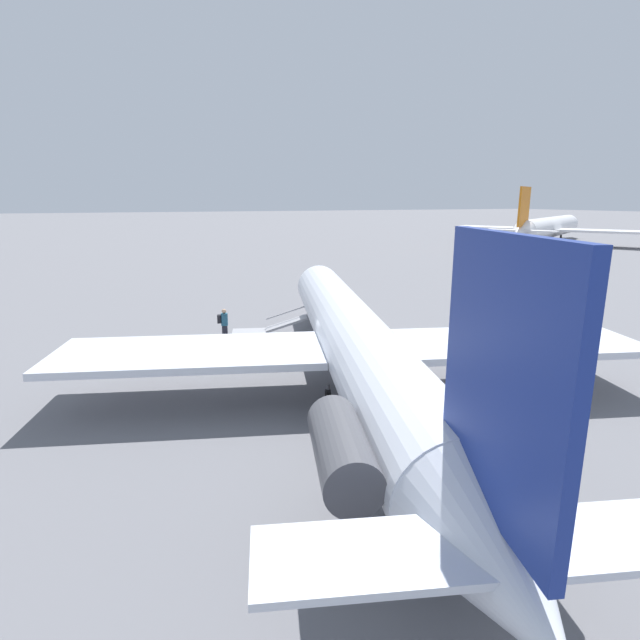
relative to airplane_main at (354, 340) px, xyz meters
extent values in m
plane|color=slate|center=(0.90, -0.27, -2.07)|extent=(600.00, 600.00, 0.00)
cylinder|color=silver|center=(0.90, -0.27, -0.03)|extent=(23.04, 9.14, 2.63)
cone|color=silver|center=(13.44, -3.99, -0.03)|extent=(3.51, 3.30, 2.58)
cone|color=silver|center=(-11.89, 3.53, -0.03)|extent=(4.02, 3.45, 2.58)
cube|color=navy|center=(-11.23, 3.33, 2.74)|extent=(3.60, 1.25, 4.22)
cube|color=silver|center=(-11.58, 3.44, 0.24)|extent=(3.61, 7.52, 0.13)
cube|color=silver|center=(1.55, 6.01, -0.23)|extent=(6.82, 10.56, 0.26)
cube|color=silver|center=(-1.98, -5.88, -0.23)|extent=(6.82, 10.56, 0.26)
cylinder|color=#4C4C51|center=(-7.90, 4.27, 0.17)|extent=(3.37, 2.04, 1.19)
cylinder|color=#4C4C51|center=(-8.95, 0.73, 0.17)|extent=(3.37, 2.04, 1.19)
cylinder|color=black|center=(8.15, -2.42, -1.74)|extent=(0.67, 0.34, 0.65)
cylinder|color=#4C4C51|center=(8.15, -2.42, -1.32)|extent=(0.12, 0.12, 0.20)
cylinder|color=black|center=(-0.99, 1.53, -1.74)|extent=(0.67, 0.34, 0.65)
cylinder|color=#4C4C51|center=(-0.99, 1.53, -1.32)|extent=(0.12, 0.12, 0.20)
cylinder|color=black|center=(-1.66, -0.74, -1.74)|extent=(0.67, 0.34, 0.65)
cylinder|color=#4C4C51|center=(-1.66, -0.74, -1.32)|extent=(0.12, 0.12, 0.20)
cylinder|color=white|center=(47.95, -61.49, 0.62)|extent=(19.33, 29.20, 3.47)
cone|color=white|center=(57.10, -76.84, 0.62)|extent=(4.88, 5.03, 3.40)
cone|color=white|center=(38.62, -45.84, 0.62)|extent=(5.24, 5.62, 3.40)
cube|color=orange|center=(39.09, -46.61, 4.27)|extent=(2.73, 4.32, 5.56)
cube|color=white|center=(38.84, -46.19, 0.97)|extent=(9.42, 6.77, 0.17)
cube|color=white|center=(54.39, -55.79, 0.36)|extent=(14.36, 11.64, 0.35)
cube|color=white|center=(39.88, -64.44, 0.36)|extent=(14.36, 11.64, 0.35)
cylinder|color=black|center=(53.26, -70.40, -1.64)|extent=(0.62, 0.85, 0.86)
cylinder|color=#2D2D33|center=(53.26, -70.40, -1.07)|extent=(0.15, 0.15, 0.27)
cylinder|color=black|center=(47.66, -57.94, -1.64)|extent=(0.62, 0.85, 0.86)
cylinder|color=#2D2D33|center=(47.66, -57.94, -1.07)|extent=(0.15, 0.15, 0.27)
cylinder|color=black|center=(44.97, -59.55, -1.64)|extent=(0.62, 0.85, 0.86)
cylinder|color=#2D2D33|center=(44.97, -59.55, -1.07)|extent=(0.15, 0.15, 0.27)
cube|color=#99999E|center=(8.80, 1.84, -1.82)|extent=(1.57, 2.04, 0.50)
cube|color=#99999E|center=(8.23, -0.08, -1.23)|extent=(1.50, 2.40, 0.80)
cube|color=#99999E|center=(8.67, -0.21, -0.73)|extent=(0.69, 2.14, 0.74)
cube|color=#23232D|center=(9.11, 3.09, -1.64)|extent=(0.27, 0.33, 0.85)
cylinder|color=#265972|center=(9.11, 3.09, -0.89)|extent=(0.36, 0.36, 0.65)
sphere|color=tan|center=(9.11, 3.09, -0.45)|extent=(0.24, 0.24, 0.24)
cube|color=black|center=(9.19, 3.35, -0.86)|extent=(0.32, 0.25, 0.44)
camera|label=1|loc=(-16.51, 8.41, 5.29)|focal=28.00mm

